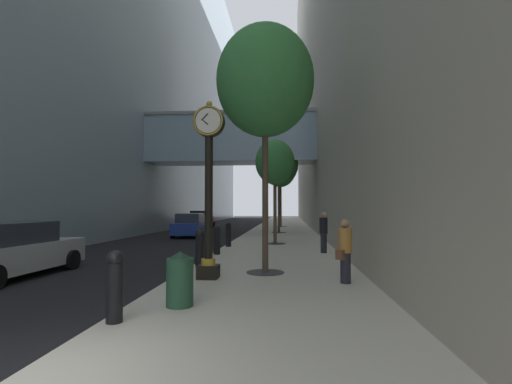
% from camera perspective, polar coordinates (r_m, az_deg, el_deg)
% --- Properties ---
extents(ground_plane, '(110.00, 110.00, 0.00)m').
position_cam_1_polar(ground_plane, '(30.82, -0.97, -6.19)').
color(ground_plane, black).
rests_on(ground_plane, ground).
extents(sidewalk_right, '(5.28, 80.00, 0.14)m').
position_cam_1_polar(sidewalk_right, '(33.65, 4.05, -5.74)').
color(sidewalk_right, beige).
rests_on(sidewalk_right, ground).
extents(building_block_left, '(22.17, 80.00, 37.80)m').
position_cam_1_polar(building_block_left, '(40.47, -19.10, 22.26)').
color(building_block_left, '#93A8B7').
rests_on(building_block_left, ground).
extents(building_block_right, '(9.00, 80.00, 40.95)m').
position_cam_1_polar(building_block_right, '(38.89, 15.74, 26.00)').
color(building_block_right, '#A89E89').
rests_on(building_block_right, ground).
extents(street_clock, '(0.84, 0.55, 4.82)m').
position_cam_1_polar(street_clock, '(10.10, -7.31, 1.87)').
color(street_clock, black).
rests_on(street_clock, sidewalk_right).
extents(bollard_nearest, '(0.28, 0.28, 1.19)m').
position_cam_1_polar(bollard_nearest, '(6.74, -20.97, -13.20)').
color(bollard_nearest, black).
rests_on(bollard_nearest, sidewalk_right).
extents(bollard_third, '(0.28, 0.28, 1.19)m').
position_cam_1_polar(bollard_third, '(12.30, -8.72, -8.34)').
color(bollard_third, black).
rests_on(bollard_third, sidewalk_right).
extents(bollard_fourth, '(0.28, 0.28, 1.19)m').
position_cam_1_polar(bollard_fourth, '(15.19, -6.07, -7.21)').
color(bollard_fourth, black).
rests_on(bollard_fourth, sidewalk_right).
extents(bollard_fifth, '(0.28, 0.28, 1.19)m').
position_cam_1_polar(bollard_fifth, '(18.10, -4.28, -6.44)').
color(bollard_fifth, black).
rests_on(bollard_fifth, sidewalk_right).
extents(street_tree_near, '(2.90, 2.90, 7.34)m').
position_cam_1_polar(street_tree_near, '(11.47, 1.42, 16.66)').
color(street_tree_near, '#333335').
rests_on(street_tree_near, sidewalk_right).
extents(street_tree_mid_near, '(2.07, 2.07, 5.49)m').
position_cam_1_polar(street_tree_mid_near, '(19.56, 2.94, 4.54)').
color(street_tree_mid_near, '#333335').
rests_on(street_tree_mid_near, sidewalk_right).
extents(street_tree_mid_far, '(3.00, 3.00, 6.96)m').
position_cam_1_polar(street_tree_mid_far, '(28.19, 3.52, 4.37)').
color(street_tree_mid_far, '#333335').
rests_on(street_tree_mid_far, sidewalk_right).
extents(street_tree_far, '(2.96, 2.96, 7.32)m').
position_cam_1_polar(street_tree_far, '(36.77, 3.84, 3.39)').
color(street_tree_far, '#333335').
rests_on(street_tree_far, sidewalk_right).
extents(trash_bin, '(0.53, 0.53, 1.05)m').
position_cam_1_polar(trash_bin, '(7.47, -11.68, -12.88)').
color(trash_bin, '#234C33').
rests_on(trash_bin, sidewalk_right).
extents(pedestrian_walking, '(0.51, 0.51, 1.61)m').
position_cam_1_polar(pedestrian_walking, '(9.68, 13.60, -8.62)').
color(pedestrian_walking, '#23232D').
rests_on(pedestrian_walking, sidewalk_right).
extents(pedestrian_by_clock, '(0.44, 0.44, 1.71)m').
position_cam_1_polar(pedestrian_by_clock, '(15.80, 10.40, -5.96)').
color(pedestrian_by_clock, '#23232D').
rests_on(pedestrian_by_clock, sidewalk_right).
extents(car_blue_near, '(2.13, 4.72, 1.63)m').
position_cam_1_polar(car_blue_near, '(26.33, -9.87, -5.07)').
color(car_blue_near, navy).
rests_on(car_blue_near, ground).
extents(car_red_mid, '(2.06, 4.16, 1.73)m').
position_cam_1_polar(car_red_mid, '(36.27, -8.43, -4.28)').
color(car_red_mid, '#AD191E').
rests_on(car_red_mid, ground).
extents(car_silver_far, '(2.11, 4.70, 1.61)m').
position_cam_1_polar(car_silver_far, '(12.93, -33.84, -7.57)').
color(car_silver_far, '#B7BABF').
rests_on(car_silver_far, ground).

